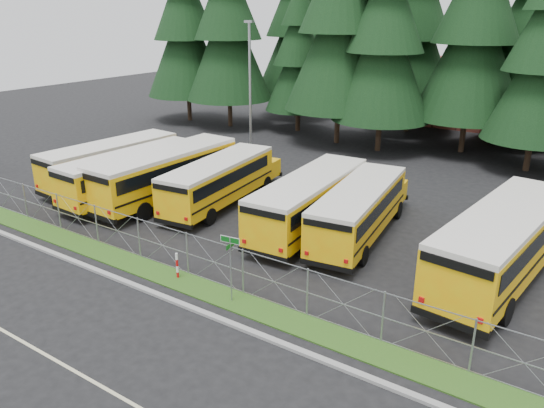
% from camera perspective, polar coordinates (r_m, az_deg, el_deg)
% --- Properties ---
extents(ground, '(120.00, 120.00, 0.00)m').
position_cam_1_polar(ground, '(23.79, -5.52, -7.22)').
color(ground, black).
rests_on(ground, ground).
extents(curb, '(50.00, 0.25, 0.12)m').
position_cam_1_polar(curb, '(21.77, -10.76, -10.12)').
color(curb, gray).
rests_on(curb, ground).
extents(grass_verge, '(50.00, 1.40, 0.06)m').
position_cam_1_polar(grass_verge, '(22.65, -8.27, -8.76)').
color(grass_verge, '#1A4012').
rests_on(grass_verge, ground).
extents(road_lane_line, '(50.00, 0.12, 0.01)m').
position_cam_1_polar(road_lane_line, '(19.27, -21.32, -15.92)').
color(road_lane_line, beige).
rests_on(road_lane_line, ground).
extents(chainlink_fence, '(44.00, 0.10, 2.00)m').
position_cam_1_polar(chainlink_fence, '(22.66, -7.21, -5.92)').
color(chainlink_fence, gray).
rests_on(chainlink_fence, ground).
extents(brick_building, '(22.00, 10.00, 6.00)m').
position_cam_1_polar(brick_building, '(57.22, 26.40, 10.25)').
color(brick_building, brown).
rests_on(brick_building, ground).
extents(bus_0, '(3.42, 11.07, 2.86)m').
position_cam_1_polar(bus_0, '(36.20, -16.40, 4.21)').
color(bus_0, '#FFA308').
rests_on(bus_0, ground).
extents(bus_1, '(3.12, 11.12, 2.89)m').
position_cam_1_polar(bus_1, '(33.35, -14.21, 3.10)').
color(bus_1, '#FFA308').
rests_on(bus_1, ground).
extents(bus_2, '(3.02, 11.86, 3.09)m').
position_cam_1_polar(bus_2, '(32.49, -10.85, 3.10)').
color(bus_2, '#FFA308').
rests_on(bus_2, ground).
extents(bus_3, '(3.64, 10.69, 2.75)m').
position_cam_1_polar(bus_3, '(31.23, -5.38, 2.35)').
color(bus_3, '#FFA308').
rests_on(bus_3, ground).
extents(bus_5, '(3.36, 11.26, 2.91)m').
position_cam_1_polar(bus_5, '(27.72, 4.40, 0.21)').
color(bus_5, '#FFA308').
rests_on(bus_5, ground).
extents(bus_6, '(3.84, 10.76, 2.76)m').
position_cam_1_polar(bus_6, '(26.98, 9.55, -0.78)').
color(bus_6, '#FFA308').
rests_on(bus_6, ground).
extents(bus_east, '(4.23, 12.55, 3.23)m').
position_cam_1_polar(bus_east, '(24.45, 23.84, -4.01)').
color(bus_east, '#FFA308').
rests_on(bus_east, ground).
extents(street_sign, '(0.84, 0.55, 2.81)m').
position_cam_1_polar(street_sign, '(20.53, -4.49, -5.52)').
color(street_sign, gray).
rests_on(street_sign, ground).
extents(striped_bollard, '(0.11, 0.11, 1.20)m').
position_cam_1_polar(striped_bollard, '(23.18, -10.16, -6.57)').
color(striped_bollard, '#B20C0C').
rests_on(striped_bollard, ground).
extents(light_standard, '(0.70, 0.35, 10.14)m').
position_cam_1_polar(light_standard, '(41.23, -2.37, 12.69)').
color(light_standard, gray).
rests_on(light_standard, ground).
extents(conifer_0, '(8.05, 8.05, 17.80)m').
position_cam_1_polar(conifer_0, '(55.57, -9.31, 17.94)').
color(conifer_0, black).
rests_on(conifer_0, ground).
extents(conifer_1, '(8.23, 8.23, 18.21)m').
position_cam_1_polar(conifer_1, '(52.10, -4.77, 18.20)').
color(conifer_1, black).
rests_on(conifer_1, ground).
extents(conifer_2, '(6.12, 6.12, 13.54)m').
position_cam_1_polar(conifer_2, '(50.04, 2.90, 15.49)').
color(conifer_2, black).
rests_on(conifer_2, ground).
extents(conifer_3, '(9.10, 9.10, 20.11)m').
position_cam_1_polar(conifer_3, '(45.37, 7.50, 19.01)').
color(conifer_3, black).
rests_on(conifer_3, ground).
extents(conifer_4, '(7.79, 7.79, 17.22)m').
position_cam_1_polar(conifer_4, '(43.23, 12.07, 16.77)').
color(conifer_4, black).
rests_on(conifer_4, ground).
extents(conifer_5, '(8.48, 8.48, 18.75)m').
position_cam_1_polar(conifer_5, '(44.61, 21.09, 17.00)').
color(conifer_5, black).
rests_on(conifer_5, ground).
extents(conifer_10, '(8.30, 8.30, 18.35)m').
position_cam_1_polar(conifer_10, '(56.94, 2.74, 18.50)').
color(conifer_10, black).
rests_on(conifer_10, ground).
extents(conifer_11, '(8.32, 8.32, 18.40)m').
position_cam_1_polar(conifer_11, '(51.27, 15.14, 17.69)').
color(conifer_11, black).
rests_on(conifer_11, ground).
extents(conifer_12, '(7.75, 7.75, 17.13)m').
position_cam_1_polar(conifer_12, '(48.77, 25.85, 15.58)').
color(conifer_12, black).
rests_on(conifer_12, ground).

